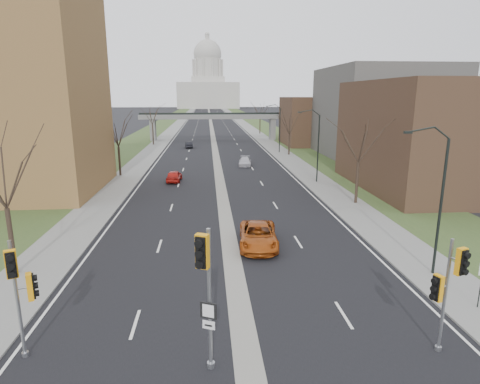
{
  "coord_description": "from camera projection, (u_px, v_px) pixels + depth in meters",
  "views": [
    {
      "loc": [
        -1.47,
        -15.09,
        10.45
      ],
      "look_at": [
        0.76,
        12.27,
        3.79
      ],
      "focal_mm": 30.0,
      "sensor_mm": 36.0,
      "label": 1
    }
  ],
  "objects": [
    {
      "name": "commercial_block_mid",
      "position": [
        381.0,
        113.0,
        68.0
      ],
      "size": [
        18.0,
        22.0,
        15.0
      ],
      "primitive_type": "cube",
      "color": "#504F49",
      "rests_on": "ground"
    },
    {
      "name": "signal_pole_median",
      "position": [
        206.0,
        277.0,
        14.56
      ],
      "size": [
        0.84,
        0.96,
        5.76
      ],
      "rotation": [
        0.0,
        0.0,
        -0.41
      ],
      "color": "gray",
      "rests_on": "ground"
    },
    {
      "name": "tree_right_a",
      "position": [
        360.0,
        136.0,
        37.96
      ],
      "size": [
        7.2,
        7.2,
        9.4
      ],
      "color": "#382B21",
      "rests_on": "sidewalk_right"
    },
    {
      "name": "car_right_mid",
      "position": [
        245.0,
        162.0,
        60.66
      ],
      "size": [
        2.26,
        4.55,
        1.27
      ],
      "primitive_type": "imported",
      "rotation": [
        0.0,
        0.0,
        -0.11
      ],
      "color": "silver",
      "rests_on": "ground"
    },
    {
      "name": "capitol",
      "position": [
        208.0,
        85.0,
        322.75
      ],
      "size": [
        48.0,
        42.0,
        55.75
      ],
      "color": "#BBB7AB",
      "rests_on": "ground"
    },
    {
      "name": "pedestrian_bridge",
      "position": [
        213.0,
        120.0,
        93.54
      ],
      "size": [
        34.0,
        3.0,
        6.45
      ],
      "color": "slate",
      "rests_on": "ground"
    },
    {
      "name": "signal_pole_left",
      "position": [
        20.0,
        283.0,
        15.61
      ],
      "size": [
        0.84,
        1.16,
        5.05
      ],
      "rotation": [
        0.0,
        0.0,
        0.4
      ],
      "color": "gray",
      "rests_on": "ground"
    },
    {
      "name": "streetlight_near",
      "position": [
        433.0,
        160.0,
        22.23
      ],
      "size": [
        2.61,
        0.2,
        8.7
      ],
      "color": "black",
      "rests_on": "sidewalk_right"
    },
    {
      "name": "car_right_near",
      "position": [
        258.0,
        235.0,
        28.31
      ],
      "size": [
        3.08,
        5.86,
        1.57
      ],
      "primitive_type": "imported",
      "rotation": [
        0.0,
        0.0,
        -0.08
      ],
      "color": "#A54611",
      "rests_on": "ground"
    },
    {
      "name": "streetlight_mid",
      "position": [
        312.0,
        125.0,
        47.42
      ],
      "size": [
        2.61,
        0.2,
        8.7
      ],
      "color": "black",
      "rests_on": "sidewalk_right"
    },
    {
      "name": "streetlight_far",
      "position": [
        276.0,
        115.0,
        72.6
      ],
      "size": [
        2.61,
        0.2,
        8.7
      ],
      "color": "black",
      "rests_on": "sidewalk_right"
    },
    {
      "name": "sidewalk_right",
      "position": [
        240.0,
        121.0,
        163.41
      ],
      "size": [
        4.0,
        600.0,
        0.12
      ],
      "primitive_type": "cube",
      "color": "gray",
      "rests_on": "ground"
    },
    {
      "name": "tree_left_b",
      "position": [
        117.0,
        129.0,
        51.5
      ],
      "size": [
        6.75,
        6.75,
        8.81
      ],
      "color": "#382B21",
      "rests_on": "sidewalk_left"
    },
    {
      "name": "median_strip",
      "position": [
        211.0,
        121.0,
        162.48
      ],
      "size": [
        1.2,
        600.0,
        0.02
      ],
      "primitive_type": "cube",
      "color": "gray",
      "rests_on": "ground"
    },
    {
      "name": "grass_verge_left",
      "position": [
        166.0,
        121.0,
        161.05
      ],
      "size": [
        8.0,
        600.0,
        0.1
      ],
      "primitive_type": "cube",
      "color": "#2C411E",
      "rests_on": "ground"
    },
    {
      "name": "tree_right_b",
      "position": [
        290.0,
        122.0,
        70.12
      ],
      "size": [
        6.3,
        6.3,
        8.22
      ],
      "color": "#382B21",
      "rests_on": "sidewalk_right"
    },
    {
      "name": "grass_verge_right",
      "position": [
        255.0,
        121.0,
        163.89
      ],
      "size": [
        8.0,
        600.0,
        0.1
      ],
      "primitive_type": "cube",
      "color": "#2C411E",
      "rests_on": "ground"
    },
    {
      "name": "commercial_block_far",
      "position": [
        317.0,
        121.0,
        85.55
      ],
      "size": [
        14.0,
        14.0,
        10.0
      ],
      "primitive_type": "cube",
      "color": "#4E3724",
      "rests_on": "ground"
    },
    {
      "name": "commercial_block_near",
      "position": [
        435.0,
        136.0,
        44.79
      ],
      "size": [
        16.0,
        20.0,
        12.0
      ],
      "primitive_type": "cube",
      "color": "#4E3724",
      "rests_on": "ground"
    },
    {
      "name": "ground",
      "position": [
        245.0,
        345.0,
        17.19
      ],
      "size": [
        700.0,
        700.0,
        0.0
      ],
      "primitive_type": "plane",
      "color": "black",
      "rests_on": "ground"
    },
    {
      "name": "sidewalk_left",
      "position": [
        181.0,
        121.0,
        161.52
      ],
      "size": [
        4.0,
        600.0,
        0.12
      ],
      "primitive_type": "cube",
      "color": "gray",
      "rests_on": "ground"
    },
    {
      "name": "tree_left_a",
      "position": [
        1.0,
        165.0,
        22.35
      ],
      "size": [
        7.2,
        7.2,
        9.4
      ],
      "color": "#382B21",
      "rests_on": "sidewalk_left"
    },
    {
      "name": "road_surface",
      "position": [
        211.0,
        121.0,
        162.48
      ],
      "size": [
        20.0,
        600.0,
        0.01
      ],
      "primitive_type": "cube",
      "color": "black",
      "rests_on": "ground"
    },
    {
      "name": "car_left_near",
      "position": [
        174.0,
        176.0,
        49.51
      ],
      "size": [
        1.89,
        4.21,
        1.41
      ],
      "primitive_type": "imported",
      "rotation": [
        0.0,
        0.0,
        3.09
      ],
      "color": "red",
      "rests_on": "ground"
    },
    {
      "name": "tree_left_c",
      "position": [
        152.0,
        112.0,
        84.24
      ],
      "size": [
        7.65,
        7.65,
        9.99
      ],
      "color": "#382B21",
      "rests_on": "sidewalk_left"
    },
    {
      "name": "tree_right_c",
      "position": [
        260.0,
        108.0,
        108.57
      ],
      "size": [
        7.65,
        7.65,
        9.99
      ],
      "color": "#382B21",
      "rests_on": "sidewalk_right"
    },
    {
      "name": "car_left_far",
      "position": [
        189.0,
        145.0,
        81.26
      ],
      "size": [
        1.79,
        3.92,
        1.25
      ],
      "primitive_type": "imported",
      "rotation": [
        0.0,
        0.0,
        3.27
      ],
      "color": "black",
      "rests_on": "ground"
    },
    {
      "name": "signal_pole_right",
      "position": [
        448.0,
        282.0,
        15.85
      ],
      "size": [
        1.1,
        0.83,
        4.97
      ],
      "rotation": [
        0.0,
        0.0,
        0.32
      ],
      "color": "gray",
      "rests_on": "ground"
    }
  ]
}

